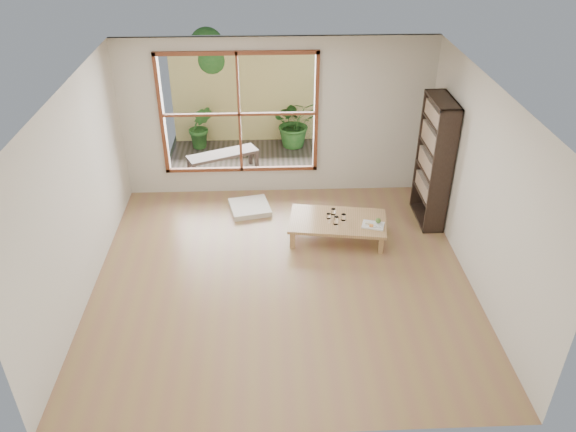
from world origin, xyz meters
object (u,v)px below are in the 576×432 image
Objects in this scene: low_table at (338,222)px; garden_bench at (223,156)px; food_tray at (374,224)px; bookshelf at (434,162)px.

low_table is 1.17× the size of garden_bench.
garden_bench reaches higher than food_tray.
food_tray is 3.27m from garden_bench.
garden_bench is (-3.28, 1.65, -0.62)m from bookshelf.
bookshelf reaches higher than garden_bench.
food_tray is 0.28× the size of garden_bench.
low_table is 2.81m from garden_bench.
garden_bench is at bearing 138.68° from low_table.
bookshelf is at bearing 26.99° from low_table.
low_table is at bearing -161.55° from bookshelf.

